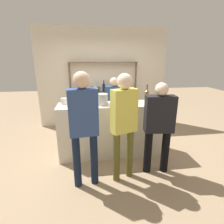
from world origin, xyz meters
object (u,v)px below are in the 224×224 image
(wine_glass, at_px, (79,100))
(customer_center, at_px, (124,119))
(cork_jar, at_px, (64,101))
(counter_bottle_4, at_px, (69,101))
(customer_left, at_px, (84,122))
(counter_bottle_1, at_px, (92,97))
(counter_bottle_0, at_px, (99,97))
(server_behind_counter, at_px, (114,104))
(customer_right, at_px, (159,123))
(counter_bottle_3, at_px, (105,97))
(counter_bottle_2, at_px, (147,95))
(ice_bucket, at_px, (102,99))

(wine_glass, relative_size, customer_center, 0.08)
(cork_jar, bearing_deg, counter_bottle_4, -63.72)
(customer_left, bearing_deg, counter_bottle_1, -14.89)
(counter_bottle_0, bearing_deg, wine_glass, -166.57)
(counter_bottle_1, distance_m, customer_center, 1.07)
(customer_left, bearing_deg, server_behind_counter, -29.69)
(counter_bottle_4, distance_m, customer_right, 1.66)
(wine_glass, height_order, customer_left, customer_left)
(customer_right, bearing_deg, customer_left, 103.95)
(cork_jar, height_order, customer_right, customer_right)
(server_behind_counter, bearing_deg, counter_bottle_4, -32.26)
(customer_right, bearing_deg, counter_bottle_0, 53.15)
(cork_jar, bearing_deg, customer_center, -43.17)
(counter_bottle_3, distance_m, customer_center, 0.96)
(counter_bottle_1, bearing_deg, counter_bottle_2, -3.74)
(customer_right, height_order, customer_center, customer_center)
(ice_bucket, bearing_deg, customer_left, -112.20)
(counter_bottle_1, relative_size, customer_left, 0.18)
(wine_glass, distance_m, ice_bucket, 0.46)
(counter_bottle_0, height_order, counter_bottle_4, counter_bottle_0)
(wine_glass, distance_m, server_behind_counter, 1.03)
(counter_bottle_0, xyz_separation_m, counter_bottle_4, (-0.58, -0.24, -0.00))
(server_behind_counter, bearing_deg, customer_right, 41.62)
(wine_glass, bearing_deg, customer_center, -50.29)
(counter_bottle_2, xyz_separation_m, cork_jar, (-1.66, 0.05, -0.08))
(counter_bottle_0, relative_size, counter_bottle_4, 1.03)
(wine_glass, bearing_deg, customer_left, -83.77)
(counter_bottle_3, bearing_deg, ice_bucket, -114.53)
(cork_jar, xyz_separation_m, customer_left, (0.39, -1.02, -0.08))
(counter_bottle_3, bearing_deg, counter_bottle_2, -2.63)
(cork_jar, bearing_deg, counter_bottle_2, -1.86)
(counter_bottle_3, bearing_deg, counter_bottle_0, 163.78)
(customer_left, bearing_deg, counter_bottle_4, 13.41)
(customer_center, bearing_deg, cork_jar, 27.19)
(counter_bottle_0, height_order, counter_bottle_1, counter_bottle_1)
(counter_bottle_0, distance_m, customer_center, 1.02)
(counter_bottle_2, xyz_separation_m, ice_bucket, (-0.92, -0.11, -0.03))
(counter_bottle_3, bearing_deg, wine_glass, -173.11)
(counter_bottle_3, height_order, customer_center, customer_center)
(counter_bottle_3, height_order, customer_right, customer_right)
(ice_bucket, height_order, customer_center, customer_center)
(counter_bottle_4, bearing_deg, counter_bottle_2, 6.02)
(counter_bottle_1, distance_m, wine_glass, 0.28)
(wine_glass, relative_size, customer_left, 0.08)
(ice_bucket, relative_size, customer_center, 0.13)
(counter_bottle_0, relative_size, counter_bottle_3, 0.98)
(counter_bottle_3, xyz_separation_m, ice_bucket, (-0.07, -0.15, -0.01))
(counter_bottle_3, bearing_deg, customer_center, -77.92)
(server_behind_counter, bearing_deg, cork_jar, -43.68)
(cork_jar, height_order, server_behind_counter, server_behind_counter)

